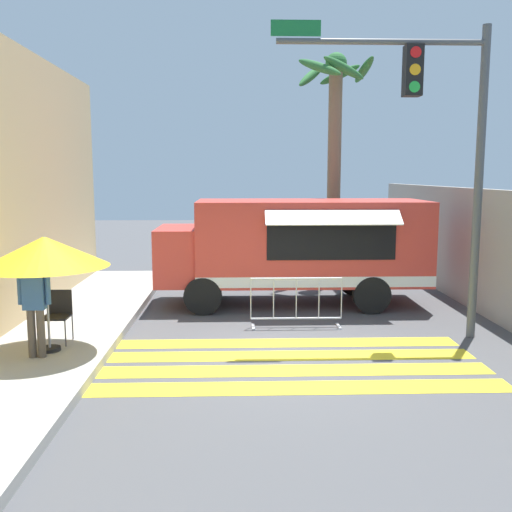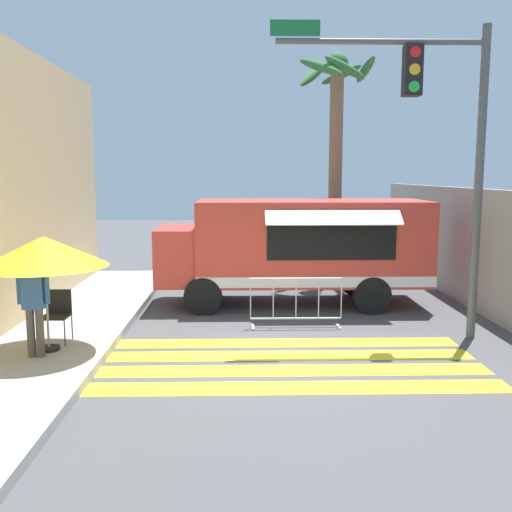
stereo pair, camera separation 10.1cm
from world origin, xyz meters
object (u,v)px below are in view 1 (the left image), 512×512
object	(u,v)px
traffic_signal_pole	(440,127)
palm_tree	(335,133)
food_truck	(290,244)
folding_chair	(58,311)
patio_umbrella	(45,252)
barricade_front	(296,303)
vendor_person	(34,299)

from	to	relation	value
traffic_signal_pole	palm_tree	size ratio (longest dim) A/B	0.90
food_truck	folding_chair	size ratio (longest dim) A/B	6.91
patio_umbrella	barricade_front	world-z (taller)	patio_umbrella
food_truck	traffic_signal_pole	bearing A→B (deg)	-49.95
traffic_signal_pole	folding_chair	xyz separation A→B (m)	(-6.97, -0.61, -3.28)
food_truck	patio_umbrella	size ratio (longest dim) A/B	3.02
food_truck	vendor_person	distance (m)	6.38
traffic_signal_pole	folding_chair	distance (m)	7.73
traffic_signal_pole	vendor_person	world-z (taller)	traffic_signal_pole
food_truck	palm_tree	distance (m)	4.19
food_truck	folding_chair	bearing A→B (deg)	-141.54
folding_chair	barricade_front	size ratio (longest dim) A/B	0.49
food_truck	folding_chair	xyz separation A→B (m)	(-4.49, -3.56, -0.74)
barricade_front	palm_tree	size ratio (longest dim) A/B	0.29
traffic_signal_pole	patio_umbrella	bearing A→B (deg)	-170.60
folding_chair	palm_tree	distance (m)	9.37
vendor_person	folding_chair	bearing A→B (deg)	92.25
patio_umbrella	palm_tree	distance (m)	9.38
food_truck	patio_umbrella	bearing A→B (deg)	-137.41
folding_chair	palm_tree	bearing A→B (deg)	29.63
food_truck	traffic_signal_pole	world-z (taller)	traffic_signal_pole
traffic_signal_pole	barricade_front	distance (m)	4.40
patio_umbrella	folding_chair	size ratio (longest dim) A/B	2.29
food_truck	patio_umbrella	distance (m)	6.09
food_truck	vendor_person	size ratio (longest dim) A/B	3.72
vendor_person	barricade_front	bearing A→B (deg)	34.27
traffic_signal_pole	barricade_front	bearing A→B (deg)	162.26
food_truck	barricade_front	size ratio (longest dim) A/B	3.36
traffic_signal_pole	folding_chair	bearing A→B (deg)	-175.04
food_truck	palm_tree	xyz separation A→B (m)	(1.48, 2.72, 2.82)
traffic_signal_pole	palm_tree	distance (m)	5.78
patio_umbrella	vendor_person	bearing A→B (deg)	-105.01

